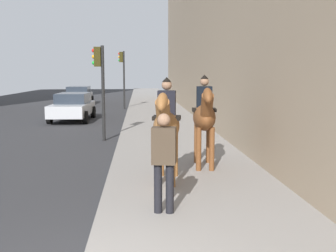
{
  "coord_description": "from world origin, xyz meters",
  "views": [
    {
      "loc": [
        -4.25,
        -0.74,
        2.48
      ],
      "look_at": [
        4.0,
        -1.34,
        1.4
      ],
      "focal_mm": 43.37,
      "sensor_mm": 36.0,
      "label": 1
    }
  ],
  "objects": [
    {
      "name": "mounted_horse_near",
      "position": [
        4.36,
        -1.33,
        1.38
      ],
      "size": [
        2.15,
        0.78,
        2.28
      ],
      "rotation": [
        0.0,
        0.0,
        2.99
      ],
      "color": "brown",
      "rests_on": "sidewalk_slab"
    },
    {
      "name": "car_far_lane",
      "position": [
        17.36,
        2.73,
        0.76
      ],
      "size": [
        4.56,
        2.06,
        1.44
      ],
      "rotation": [
        0.0,
        0.0,
        3.11
      ],
      "color": "#B7BABF",
      "rests_on": "ground"
    },
    {
      "name": "traffic_light_far_curb",
      "position": [
        24.01,
        0.34,
        2.66
      ],
      "size": [
        0.2,
        0.44,
        3.98
      ],
      "color": "black",
      "rests_on": "ground"
    },
    {
      "name": "car_near_lane",
      "position": [
        28.58,
        4.05,
        0.77
      ],
      "size": [
        4.62,
        2.13,
        1.44
      ],
      "rotation": [
        0.0,
        0.0,
        3.16
      ],
      "color": "#B7BABF",
      "rests_on": "ground"
    },
    {
      "name": "traffic_light_near_curb",
      "position": [
        10.69,
        0.64,
        2.34
      ],
      "size": [
        0.2,
        0.44,
        3.47
      ],
      "color": "black",
      "rests_on": "ground"
    },
    {
      "name": "pedestrian_greeting",
      "position": [
        2.4,
        -1.15,
        1.1
      ],
      "size": [
        0.32,
        0.44,
        1.7
      ],
      "rotation": [
        0.0,
        0.0,
        -0.16
      ],
      "color": "black",
      "rests_on": "sidewalk_slab"
    },
    {
      "name": "mounted_horse_far",
      "position": [
        5.71,
        -2.37,
        1.42
      ],
      "size": [
        2.15,
        0.68,
        2.32
      ],
      "rotation": [
        0.0,
        0.0,
        3.06
      ],
      "color": "brown",
      "rests_on": "sidewalk_slab"
    }
  ]
}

